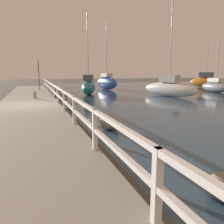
{
  "coord_description": "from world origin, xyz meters",
  "views": [
    {
      "loc": [
        0.33,
        -12.79,
        2.11
      ],
      "look_at": [
        3.9,
        -2.79,
        0.18
      ],
      "focal_mm": 35.0,
      "sensor_mm": 36.0,
      "label": 1
    }
  ],
  "objects_px": {
    "mooring_bollard": "(35,95)",
    "sailboat_orange": "(206,81)",
    "dock_lamp": "(38,67)",
    "sailboat_white": "(169,88)",
    "sailboat_teal": "(88,87)",
    "sailboat_gray": "(216,86)",
    "sailboat_blue": "(107,82)"
  },
  "relations": [
    {
      "from": "mooring_bollard",
      "to": "sailboat_white",
      "type": "relative_size",
      "value": 0.07
    },
    {
      "from": "sailboat_white",
      "to": "sailboat_teal",
      "type": "bearing_deg",
      "value": 133.4
    },
    {
      "from": "sailboat_gray",
      "to": "sailboat_orange",
      "type": "relative_size",
      "value": 0.94
    },
    {
      "from": "sailboat_gray",
      "to": "sailboat_blue",
      "type": "bearing_deg",
      "value": 143.84
    },
    {
      "from": "dock_lamp",
      "to": "sailboat_teal",
      "type": "distance_m",
      "value": 5.0
    },
    {
      "from": "sailboat_blue",
      "to": "sailboat_white",
      "type": "bearing_deg",
      "value": -82.91
    },
    {
      "from": "mooring_bollard",
      "to": "sailboat_teal",
      "type": "bearing_deg",
      "value": 44.38
    },
    {
      "from": "sailboat_gray",
      "to": "sailboat_teal",
      "type": "bearing_deg",
      "value": 173.81
    },
    {
      "from": "sailboat_gray",
      "to": "sailboat_blue",
      "type": "relative_size",
      "value": 0.67
    },
    {
      "from": "sailboat_gray",
      "to": "mooring_bollard",
      "type": "bearing_deg",
      "value": -169.17
    },
    {
      "from": "dock_lamp",
      "to": "sailboat_white",
      "type": "relative_size",
      "value": 0.36
    },
    {
      "from": "dock_lamp",
      "to": "sailboat_blue",
      "type": "xyz_separation_m",
      "value": [
        8.14,
        4.3,
        -1.73
      ]
    },
    {
      "from": "dock_lamp",
      "to": "sailboat_gray",
      "type": "xyz_separation_m",
      "value": [
        17.95,
        -3.48,
        -1.96
      ]
    },
    {
      "from": "sailboat_gray",
      "to": "sailboat_orange",
      "type": "bearing_deg",
      "value": 57.02
    },
    {
      "from": "mooring_bollard",
      "to": "sailboat_white",
      "type": "distance_m",
      "value": 11.32
    },
    {
      "from": "dock_lamp",
      "to": "sailboat_orange",
      "type": "distance_m",
      "value": 22.69
    },
    {
      "from": "dock_lamp",
      "to": "sailboat_orange",
      "type": "height_order",
      "value": "sailboat_orange"
    },
    {
      "from": "sailboat_gray",
      "to": "sailboat_white",
      "type": "height_order",
      "value": "sailboat_white"
    },
    {
      "from": "sailboat_blue",
      "to": "sailboat_orange",
      "type": "height_order",
      "value": "sailboat_blue"
    },
    {
      "from": "dock_lamp",
      "to": "sailboat_white",
      "type": "height_order",
      "value": "sailboat_white"
    },
    {
      "from": "sailboat_blue",
      "to": "dock_lamp",
      "type": "bearing_deg",
      "value": -160.54
    },
    {
      "from": "dock_lamp",
      "to": "sailboat_teal",
      "type": "relative_size",
      "value": 0.4
    },
    {
      "from": "sailboat_gray",
      "to": "sailboat_teal",
      "type": "relative_size",
      "value": 0.75
    },
    {
      "from": "mooring_bollard",
      "to": "sailboat_blue",
      "type": "distance_m",
      "value": 13.63
    },
    {
      "from": "mooring_bollard",
      "to": "sailboat_orange",
      "type": "bearing_deg",
      "value": 21.73
    },
    {
      "from": "dock_lamp",
      "to": "sailboat_white",
      "type": "bearing_deg",
      "value": -26.32
    },
    {
      "from": "mooring_bollard",
      "to": "sailboat_orange",
      "type": "distance_m",
      "value": 24.66
    },
    {
      "from": "mooring_bollard",
      "to": "sailboat_gray",
      "type": "height_order",
      "value": "sailboat_gray"
    },
    {
      "from": "sailboat_blue",
      "to": "sailboat_white",
      "type": "relative_size",
      "value": 1.02
    },
    {
      "from": "sailboat_gray",
      "to": "sailboat_blue",
      "type": "xyz_separation_m",
      "value": [
        -9.81,
        7.78,
        0.23
      ]
    },
    {
      "from": "dock_lamp",
      "to": "sailboat_gray",
      "type": "relative_size",
      "value": 0.53
    },
    {
      "from": "dock_lamp",
      "to": "sailboat_teal",
      "type": "xyz_separation_m",
      "value": [
        4.42,
        -1.47,
        -1.83
      ]
    }
  ]
}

